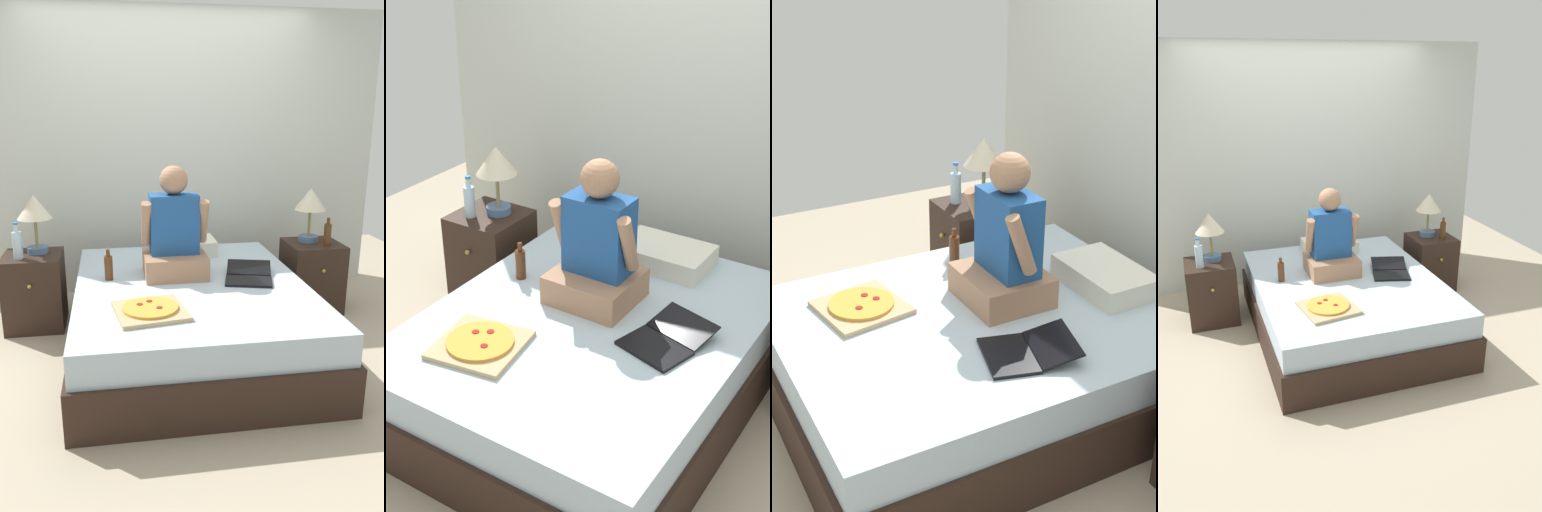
{
  "view_description": "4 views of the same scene",
  "coord_description": "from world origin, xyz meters",
  "views": [
    {
      "loc": [
        -0.51,
        -3.22,
        1.64
      ],
      "look_at": [
        0.01,
        -0.02,
        0.69
      ],
      "focal_mm": 35.0,
      "sensor_mm": 36.0,
      "label": 1
    },
    {
      "loc": [
        1.6,
        -2.63,
        2.49
      ],
      "look_at": [
        -0.09,
        0.02,
        0.83
      ],
      "focal_mm": 50.0,
      "sensor_mm": 36.0,
      "label": 2
    },
    {
      "loc": [
        2.67,
        -1.5,
        2.29
      ],
      "look_at": [
        -0.07,
        -0.05,
        0.8
      ],
      "focal_mm": 50.0,
      "sensor_mm": 36.0,
      "label": 3
    },
    {
      "loc": [
        -1.27,
        -3.83,
        2.29
      ],
      "look_at": [
        -0.01,
        -0.12,
        0.76
      ],
      "focal_mm": 35.0,
      "sensor_mm": 36.0,
      "label": 4
    }
  ],
  "objects": [
    {
      "name": "person_seated",
      "position": [
        -0.08,
        0.19,
        0.79
      ],
      "size": [
        0.47,
        0.4,
        0.78
      ],
      "color": "#A37556",
      "rests_on": "bed"
    },
    {
      "name": "nightstand_left",
      "position": [
        -1.14,
        0.59,
        0.29
      ],
      "size": [
        0.44,
        0.47,
        0.58
      ],
      "color": "black",
      "rests_on": "ground"
    },
    {
      "name": "lamp_on_right_nightstand",
      "position": [
        1.11,
        0.64,
        0.91
      ],
      "size": [
        0.26,
        0.26,
        0.45
      ],
      "color": "#4C6B93",
      "rests_on": "nightstand_right"
    },
    {
      "name": "beer_bottle",
      "position": [
        1.21,
        0.49,
        0.68
      ],
      "size": [
        0.06,
        0.06,
        0.23
      ],
      "color": "#512D14",
      "rests_on": "nightstand_right"
    },
    {
      "name": "bed",
      "position": [
        0.0,
        0.0,
        0.25
      ],
      "size": [
        1.61,
        2.02,
        0.5
      ],
      "color": "black",
      "rests_on": "ground"
    },
    {
      "name": "wall_back",
      "position": [
        0.0,
        1.37,
        1.25
      ],
      "size": [
        3.91,
        0.12,
        2.5
      ],
      "primitive_type": "cube",
      "color": "silver",
      "rests_on": "ground"
    },
    {
      "name": "laptop",
      "position": [
        0.41,
        -0.01,
        0.52
      ],
      "size": [
        0.42,
        0.48,
        0.07
      ],
      "color": "black",
      "rests_on": "bed"
    },
    {
      "name": "beer_bottle_on_bed",
      "position": [
        -0.56,
        0.15,
        0.59
      ],
      "size": [
        0.06,
        0.06,
        0.22
      ],
      "color": "#4C2811",
      "rests_on": "bed"
    },
    {
      "name": "pillow",
      "position": [
        0.06,
        0.73,
        0.56
      ],
      "size": [
        0.52,
        0.34,
        0.12
      ],
      "primitive_type": "cube",
      "color": "silver",
      "rests_on": "bed"
    },
    {
      "name": "ground_plane",
      "position": [
        0.0,
        0.0,
        0.0
      ],
      "size": [
        5.91,
        5.91,
        0.0
      ],
      "primitive_type": "plane",
      "color": "tan"
    },
    {
      "name": "water_bottle",
      "position": [
        -1.22,
        0.5,
        0.69
      ],
      "size": [
        0.07,
        0.07,
        0.28
      ],
      "color": "silver",
      "rests_on": "nightstand_left"
    },
    {
      "name": "lamp_on_left_nightstand",
      "position": [
        -1.1,
        0.64,
        0.91
      ],
      "size": [
        0.26,
        0.26,
        0.45
      ],
      "color": "#4C6B93",
      "rests_on": "nightstand_left"
    },
    {
      "name": "pizza_box",
      "position": [
        -0.32,
        -0.5,
        0.52
      ],
      "size": [
        0.46,
        0.46,
        0.05
      ],
      "color": "tan",
      "rests_on": "bed"
    },
    {
      "name": "nightstand_right",
      "position": [
        1.14,
        0.59,
        0.29
      ],
      "size": [
        0.44,
        0.47,
        0.58
      ],
      "color": "black",
      "rests_on": "ground"
    }
  ]
}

